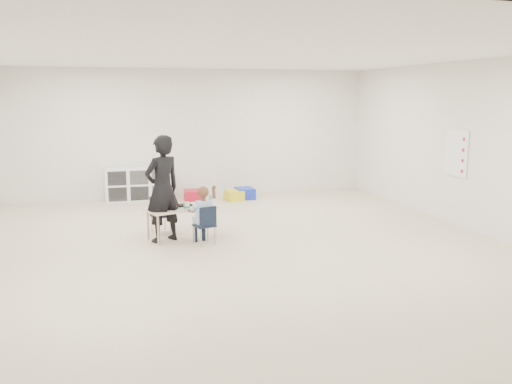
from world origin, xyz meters
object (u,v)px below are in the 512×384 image
object	(u,v)px
child	(204,214)
adult	(163,189)
chair_near	(204,225)
cubby_shelf	(139,184)
table	(182,222)

from	to	relation	value
child	adult	bearing A→B (deg)	134.48
chair_near	adult	world-z (taller)	adult
adult	cubby_shelf	bearing A→B (deg)	-116.58
cubby_shelf	adult	xyz separation A→B (m)	(0.16, -3.49, 0.47)
table	child	bearing A→B (deg)	-73.02
table	child	world-z (taller)	child
chair_near	cubby_shelf	world-z (taller)	cubby_shelf
table	adult	size ratio (longest dim) A/B	0.73
child	cubby_shelf	distance (m)	3.89
adult	table	bearing A→B (deg)	170.70
table	adult	distance (m)	0.65
table	chair_near	distance (m)	0.52
chair_near	cubby_shelf	distance (m)	3.89
child	chair_near	bearing A→B (deg)	73.31
chair_near	adult	size ratio (longest dim) A/B	0.36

